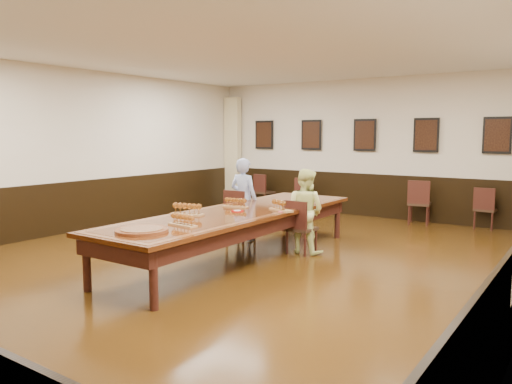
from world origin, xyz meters
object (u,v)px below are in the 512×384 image
Objects in this scene: chair_woman at (302,227)px; spare_chair_a at (265,191)px; spare_chair_b at (305,195)px; person_man at (244,199)px; person_woman at (305,211)px; conference_table at (238,220)px; spare_chair_d at (486,208)px; spare_chair_c at (419,202)px; carved_platter at (142,230)px; chair_man at (241,215)px.

spare_chair_a reaches higher than chair_woman.
spare_chair_b is 0.58× the size of person_man.
conference_table is at bearing 59.92° from person_woman.
spare_chair_b is (1.27, -0.13, -0.01)m from spare_chair_a.
spare_chair_a reaches higher than spare_chair_d.
spare_chair_c is 6.74m from carved_platter.
spare_chair_c is at bearing 73.08° from conference_table.
conference_table is (2.62, -4.70, 0.17)m from spare_chair_a.
spare_chair_c is at bearing -122.16° from chair_man.
person_woman is at bearing 107.89° from spare_chair_b.
spare_chair_b is (-0.61, 3.49, -0.03)m from chair_man.
person_man is (-3.42, -3.65, 0.32)m from spare_chair_d.
carved_platter is at bearing 68.22° from spare_chair_c.
spare_chair_c is 4.06m from person_man.
chair_woman is 2.94m from carved_platter.
spare_chair_b is 1.02× the size of spare_chair_d.
person_woman is 1.83× the size of carved_platter.
spare_chair_d is 7.31m from carved_platter.
person_woman is at bearing 139.67° from spare_chair_a.
carved_platter is (2.65, -6.67, 0.33)m from spare_chair_a.
person_woman is (-2.04, -3.86, 0.26)m from spare_chair_d.
person_man is at bearing 122.03° from conference_table.
spare_chair_c is 4.83m from conference_table.
spare_chair_d is at bearing 68.73° from carved_platter.
person_man is at bearing 103.69° from carved_platter.
chair_man is 1.08× the size of spare_chair_b.
person_man is 2.00× the size of carved_platter.
spare_chair_b is 1.16× the size of carved_platter.
carved_platter is at bearing 80.85° from chair_woman.
spare_chair_c reaches higher than chair_woman.
spare_chair_c is 3.72m from person_woman.
person_man reaches higher than chair_man.
chair_woman is at bearing 68.27° from spare_chair_c.
spare_chair_c is (4.02, -0.08, 0.03)m from spare_chair_a.
spare_chair_c reaches higher than spare_chair_d.
person_woman reaches higher than chair_man.
spare_chair_d is (2.05, 3.95, -0.01)m from chair_woman.
spare_chair_c reaches higher than chair_man.
carved_platter is at bearing 70.60° from spare_chair_d.
spare_chair_d is 5.53m from conference_table.
chair_woman is at bearing 170.96° from chair_man.
spare_chair_a is at bearing 119.13° from conference_table.
spare_chair_a is 1.19× the size of carved_platter.
spare_chair_c reaches higher than conference_table.
spare_chair_a reaches higher than conference_table.
carved_platter is (0.03, -1.97, 0.16)m from conference_table.
chair_man is at bearing -1.52° from person_woman.
person_man is (-1.37, 0.29, 0.31)m from chair_woman.
person_man reaches higher than spare_chair_a.
person_man reaches higher than spare_chair_d.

